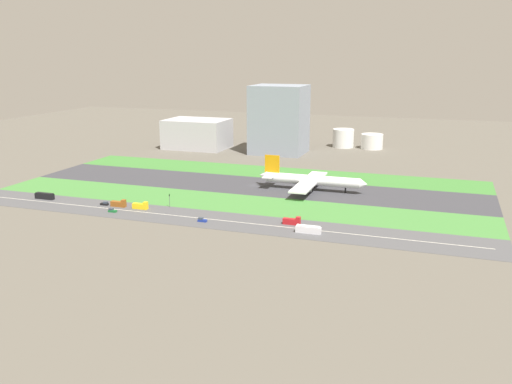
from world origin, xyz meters
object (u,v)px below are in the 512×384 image
(truck_1, at_px, (119,204))
(truck_2, at_px, (292,221))
(bus_1, at_px, (308,229))
(terminal_building, at_px, (197,134))
(car_2, at_px, (105,204))
(fuel_tank_west, at_px, (343,138))
(truck_0, at_px, (141,206))
(car_0, at_px, (202,220))
(airliner, at_px, (310,180))
(car_1, at_px, (112,210))
(fuel_tank_centre, at_px, (372,141))
(traffic_light, at_px, (169,199))
(hangar_building, at_px, (279,120))
(bus_0, at_px, (45,196))

(truck_1, bearing_deg, truck_2, 0.00)
(bus_1, bearing_deg, terminal_building, -53.04)
(car_2, relative_size, fuel_tank_west, 0.24)
(car_2, xyz_separation_m, truck_0, (21.94, -0.00, 0.75))
(car_0, xyz_separation_m, bus_1, (52.62, 0.00, 0.90))
(airliner, bearing_deg, fuel_tank_west, 93.38)
(airliner, bearing_deg, car_1, -137.26)
(airliner, height_order, car_0, airliner)
(car_0, xyz_separation_m, truck_2, (42.32, 10.00, 0.75))
(car_2, distance_m, car_0, 62.31)
(car_2, height_order, fuel_tank_centre, fuel_tank_centre)
(bus_1, bearing_deg, car_0, 0.00)
(car_2, bearing_deg, fuel_tank_west, 69.19)
(car_0, distance_m, traffic_light, 32.49)
(truck_0, bearing_deg, truck_1, 180.00)
(truck_0, bearing_deg, car_1, -136.93)
(car_1, xyz_separation_m, car_0, (50.27, 0.00, 0.00))
(fuel_tank_west, bearing_deg, truck_0, -105.82)
(fuel_tank_west, bearing_deg, car_1, -107.57)
(hangar_building, height_order, fuel_tank_centre, hangar_building)
(fuel_tank_west, bearing_deg, car_0, -95.96)
(traffic_light, height_order, terminal_building, terminal_building)
(bus_0, relative_size, fuel_tank_west, 0.64)
(bus_1, bearing_deg, traffic_light, -12.76)
(traffic_light, bearing_deg, car_2, -167.01)
(terminal_building, relative_size, fuel_tank_centre, 2.82)
(airliner, xyz_separation_m, truck_1, (-86.83, -68.00, -4.56))
(terminal_building, bearing_deg, bus_1, -53.04)
(truck_1, xyz_separation_m, bus_0, (-47.72, 0.00, 0.15))
(airliner, relative_size, bus_0, 5.60)
(car_0, bearing_deg, truck_0, -14.18)
(car_2, height_order, terminal_building, terminal_building)
(bus_0, distance_m, terminal_building, 182.49)
(bus_0, height_order, car_1, bus_0)
(car_1, distance_m, terminal_building, 196.78)
(bus_1, bearing_deg, truck_0, -6.19)
(car_2, height_order, traffic_light, traffic_light)
(bus_1, relative_size, truck_2, 1.38)
(bus_0, height_order, bus_1, same)
(hangar_building, height_order, fuel_tank_west, hangar_building)
(car_1, height_order, fuel_tank_west, fuel_tank_west)
(traffic_light, relative_size, fuel_tank_west, 0.40)
(bus_0, bearing_deg, airliner, 26.81)
(car_2, distance_m, traffic_light, 35.73)
(car_0, distance_m, fuel_tank_west, 238.39)
(fuel_tank_centre, bearing_deg, truck_1, -114.18)
(car_0, xyz_separation_m, hangar_building, (-19.39, 192.00, 26.18))
(fuel_tank_centre, bearing_deg, car_0, -101.73)
(traffic_light, bearing_deg, bus_0, -173.80)
(bus_0, xyz_separation_m, bus_1, (153.03, -10.00, 0.00))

